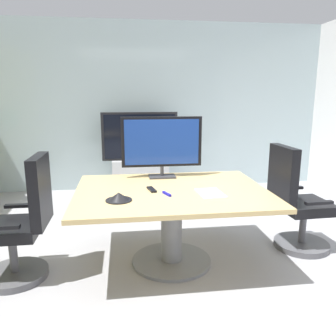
# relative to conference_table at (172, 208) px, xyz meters

# --- Properties ---
(ground_plane) EXTENTS (7.16, 7.16, 0.00)m
(ground_plane) POSITION_rel_conference_table_xyz_m (-0.09, -0.17, -0.55)
(ground_plane) COLOR #99999E
(wall_back_glass_partition) EXTENTS (6.16, 0.10, 2.74)m
(wall_back_glass_partition) POSITION_rel_conference_table_xyz_m (-0.09, 2.76, 0.82)
(wall_back_glass_partition) COLOR #9EB2B7
(wall_back_glass_partition) RESTS_ON ground
(conference_table) EXTENTS (1.75, 1.33, 0.73)m
(conference_table) POSITION_rel_conference_table_xyz_m (0.00, 0.00, 0.00)
(conference_table) COLOR tan
(conference_table) RESTS_ON ground
(office_chair_left) EXTENTS (0.60, 0.57, 1.09)m
(office_chair_left) POSITION_rel_conference_table_xyz_m (-1.31, -0.10, -0.09)
(office_chair_left) COLOR #4C4C51
(office_chair_left) RESTS_ON ground
(office_chair_right) EXTENTS (0.60, 0.58, 1.09)m
(office_chair_right) POSITION_rel_conference_table_xyz_m (1.31, 0.13, -0.09)
(office_chair_right) COLOR #4C4C51
(office_chair_right) RESTS_ON ground
(tv_monitor) EXTENTS (0.84, 0.18, 0.64)m
(tv_monitor) POSITION_rel_conference_table_xyz_m (-0.03, 0.49, 0.54)
(tv_monitor) COLOR #333338
(tv_monitor) RESTS_ON conference_table
(wall_display_unit) EXTENTS (1.20, 0.36, 1.31)m
(wall_display_unit) POSITION_rel_conference_table_xyz_m (-0.17, 2.40, -0.11)
(wall_display_unit) COLOR #B7BABC
(wall_display_unit) RESTS_ON ground
(conference_phone) EXTENTS (0.22, 0.22, 0.07)m
(conference_phone) POSITION_rel_conference_table_xyz_m (-0.48, -0.26, 0.21)
(conference_phone) COLOR black
(conference_phone) RESTS_ON conference_table
(remote_control) EXTENTS (0.08, 0.18, 0.02)m
(remote_control) POSITION_rel_conference_table_xyz_m (-0.19, -0.00, 0.19)
(remote_control) COLOR black
(remote_control) RESTS_ON conference_table
(whiteboard_marker) EXTENTS (0.07, 0.13, 0.02)m
(whiteboard_marker) POSITION_rel_conference_table_xyz_m (-0.07, -0.16, 0.19)
(whiteboard_marker) COLOR #1919A5
(whiteboard_marker) RESTS_ON conference_table
(paper_notepad) EXTENTS (0.23, 0.31, 0.01)m
(paper_notepad) POSITION_rel_conference_table_xyz_m (0.32, -0.17, 0.18)
(paper_notepad) COLOR white
(paper_notepad) RESTS_ON conference_table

